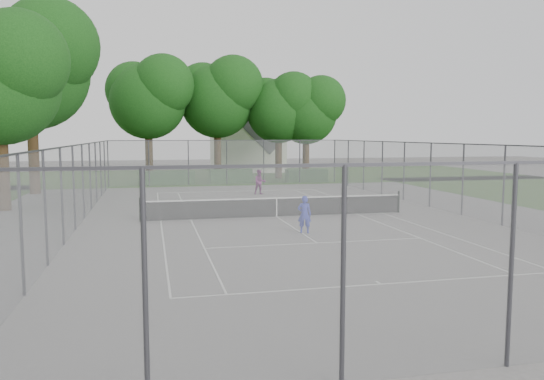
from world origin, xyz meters
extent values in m
plane|color=slate|center=(0.00, 0.00, 0.00)|extent=(120.00, 120.00, 0.00)
cube|color=#274C15|center=(0.00, 26.00, 0.00)|extent=(60.00, 20.00, 0.00)
cube|color=silver|center=(0.00, -11.88, 0.01)|extent=(10.97, 0.06, 0.01)
cube|color=silver|center=(0.00, 11.88, 0.01)|extent=(10.97, 0.06, 0.01)
cube|color=silver|center=(-5.49, 0.00, 0.01)|extent=(0.06, 23.77, 0.01)
cube|color=silver|center=(5.49, 0.00, 0.01)|extent=(0.06, 23.77, 0.01)
cube|color=silver|center=(-4.12, 0.00, 0.01)|extent=(0.06, 23.77, 0.01)
cube|color=silver|center=(4.12, 0.00, 0.01)|extent=(0.06, 23.77, 0.01)
cube|color=silver|center=(0.00, -6.40, 0.01)|extent=(8.23, 0.06, 0.01)
cube|color=silver|center=(0.00, 6.40, 0.01)|extent=(8.23, 0.06, 0.01)
cube|color=silver|center=(0.00, 0.00, 0.01)|extent=(0.06, 12.80, 0.01)
cube|color=silver|center=(0.00, -11.73, 0.01)|extent=(0.06, 0.30, 0.01)
cube|color=silver|center=(0.00, 11.73, 0.01)|extent=(0.06, 0.30, 0.01)
cylinder|color=black|center=(-6.39, 0.00, 0.55)|extent=(0.10, 0.10, 1.10)
cylinder|color=black|center=(6.39, 0.00, 0.55)|extent=(0.10, 0.10, 1.10)
cube|color=black|center=(0.00, 0.00, 0.45)|extent=(12.67, 0.01, 0.86)
cube|color=silver|center=(0.00, 0.00, 0.91)|extent=(12.77, 0.03, 0.06)
cube|color=silver|center=(0.00, 0.00, 0.44)|extent=(0.05, 0.02, 0.88)
cylinder|color=#38383D|center=(-9.00, 17.00, 1.75)|extent=(0.08, 0.08, 3.50)
cylinder|color=#38383D|center=(9.00, 17.00, 1.75)|extent=(0.08, 0.08, 3.50)
cube|color=slate|center=(0.00, -17.00, 1.75)|extent=(18.00, 0.02, 3.50)
cube|color=slate|center=(0.00, 17.00, 1.75)|extent=(18.00, 0.02, 3.50)
cube|color=slate|center=(-9.00, 0.00, 1.75)|extent=(0.02, 34.00, 3.50)
cube|color=slate|center=(9.00, 0.00, 1.75)|extent=(0.02, 34.00, 3.50)
cube|color=#38383D|center=(0.00, -17.00, 3.50)|extent=(18.00, 0.05, 0.05)
cube|color=#38383D|center=(0.00, 17.00, 3.50)|extent=(18.00, 0.05, 0.05)
cube|color=#38383D|center=(-9.00, 0.00, 3.50)|extent=(0.05, 34.00, 0.05)
cube|color=#38383D|center=(9.00, 0.00, 3.50)|extent=(0.05, 34.00, 0.05)
cylinder|color=#342313|center=(-5.98, 21.85, 2.26)|extent=(0.64, 0.64, 4.51)
sphere|color=#10380F|center=(-5.98, 21.85, 6.76)|extent=(6.42, 6.42, 6.42)
sphere|color=#10380F|center=(-4.70, 20.89, 8.04)|extent=(5.14, 5.14, 5.14)
sphere|color=#10380F|center=(-7.11, 22.66, 7.72)|extent=(4.81, 4.81, 4.81)
cylinder|color=#342313|center=(0.02, 22.92, 2.31)|extent=(0.65, 0.65, 4.62)
sphere|color=#10380F|center=(0.02, 22.92, 6.92)|extent=(6.57, 6.57, 6.57)
sphere|color=#10380F|center=(1.34, 21.93, 8.23)|extent=(5.25, 5.25, 5.25)
sphere|color=#10380F|center=(-1.13, 23.74, 7.90)|extent=(4.93, 4.93, 4.93)
cylinder|color=#342313|center=(5.45, 22.07, 2.02)|extent=(0.62, 0.62, 4.04)
sphere|color=#10380F|center=(5.45, 22.07, 6.05)|extent=(5.74, 5.74, 5.74)
sphere|color=#10380F|center=(6.60, 21.21, 7.20)|extent=(4.59, 4.59, 4.59)
sphere|color=#10380F|center=(4.45, 22.79, 6.91)|extent=(4.31, 4.31, 4.31)
cylinder|color=#342313|center=(7.90, 21.63, 1.95)|extent=(0.61, 0.61, 3.91)
sphere|color=#10380F|center=(7.90, 21.63, 5.85)|extent=(5.56, 5.56, 5.56)
sphere|color=#10380F|center=(9.01, 20.79, 6.96)|extent=(4.44, 4.44, 4.44)
sphere|color=#10380F|center=(6.93, 22.32, 6.68)|extent=(4.17, 4.17, 4.17)
cylinder|color=#342313|center=(-13.45, 13.32, 2.69)|extent=(0.68, 0.68, 5.38)
sphere|color=#10380F|center=(-13.45, 13.32, 8.06)|extent=(7.66, 7.66, 7.66)
sphere|color=#10380F|center=(-11.92, 12.17, 9.60)|extent=(6.13, 6.13, 6.13)
sphere|color=#10380F|center=(-14.79, 14.28, 9.21)|extent=(5.74, 5.74, 5.74)
cylinder|color=#342313|center=(-13.38, 5.30, 2.16)|extent=(0.63, 0.63, 4.32)
sphere|color=#10380F|center=(-12.15, 4.38, 7.70)|extent=(4.91, 4.91, 4.91)
cube|color=#1E4C18|center=(-4.45, 18.67, 0.51)|extent=(4.07, 1.22, 1.02)
cube|color=#1E4C18|center=(0.61, 18.87, 0.55)|extent=(3.47, 0.99, 1.09)
cube|color=#1E4C18|center=(6.94, 18.23, 0.52)|extent=(3.44, 1.26, 1.03)
cube|color=silver|center=(4.27, 31.41, 2.76)|extent=(7.36, 5.52, 5.52)
cube|color=#49484D|center=(4.27, 31.41, 5.52)|extent=(7.29, 5.70, 7.29)
imported|color=#2D35A9|center=(0.11, -4.35, 0.76)|extent=(0.64, 0.53, 1.52)
imported|color=#7A286C|center=(1.14, 9.57, 0.82)|extent=(0.83, 0.66, 1.65)
camera|label=1|loc=(-5.88, -24.60, 3.96)|focal=35.00mm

